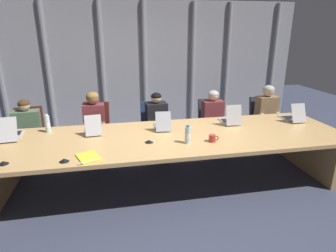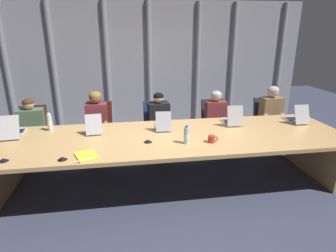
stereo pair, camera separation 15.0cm
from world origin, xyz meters
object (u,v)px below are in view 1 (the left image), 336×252
coffee_mug_near (212,138)px  person_right_mid (214,118)px  laptop_left_end (11,133)px  water_bottle_secondary (48,124)px  laptop_center (162,125)px  office_chair_right_mid (211,130)px  office_chair_right_end (263,127)px  person_right_end (269,113)px  conference_mic_right_side (64,160)px  laptop_left_mid (93,129)px  person_center (158,122)px  person_left_mid (94,123)px  conference_mic_left_side (3,163)px  spiral_notepad (88,157)px  office_chair_center (154,134)px  office_chair_left_mid (96,138)px  person_left_end (27,130)px  water_bottle_primary (188,135)px  conference_mic_middle (149,141)px  laptop_right_mid (230,119)px  laptop_right_end (292,117)px  office_chair_left_end (32,143)px

coffee_mug_near → person_right_mid: bearing=68.8°
laptop_left_end → water_bottle_secondary: size_ratio=1.96×
laptop_center → office_chair_right_mid: bearing=-47.2°
office_chair_right_mid → office_chair_right_end: 1.05m
office_chair_right_end → person_right_mid: size_ratio=0.81×
office_chair_right_mid → person_right_end: (1.05, -0.15, 0.33)m
laptop_left_end → conference_mic_right_side: size_ratio=4.68×
laptop_left_mid → person_center: size_ratio=0.39×
person_left_mid → laptop_left_end: bearing=-57.4°
office_chair_right_end → conference_mic_left_side: bearing=-75.9°
conference_mic_left_side → spiral_notepad: size_ratio=0.30×
office_chair_center → water_bottle_secondary: water_bottle_secondary is taller
office_chair_left_mid → person_left_end: size_ratio=0.87×
person_right_mid → water_bottle_primary: bearing=-32.3°
laptop_center → water_bottle_secondary: size_ratio=1.64×
office_chair_center → conference_mic_middle: office_chair_center is taller
person_left_end → water_bottle_secondary: (0.45, -0.56, 0.25)m
person_left_end → coffee_mug_near: (2.59, -1.36, 0.18)m
spiral_notepad → office_chair_right_end: bearing=7.6°
office_chair_right_mid → water_bottle_primary: 1.82m
spiral_notepad → conference_mic_left_side: bearing=157.8°
laptop_right_mid → person_left_mid: person_left_mid is taller
office_chair_left_mid → person_right_mid: (2.08, -0.16, 0.28)m
person_center → water_bottle_primary: 1.37m
office_chair_left_mid → person_right_end: person_right_end is taller
laptop_right_end → person_right_mid: person_right_mid is taller
person_left_end → laptop_left_end: bearing=-5.5°
office_chair_right_mid → person_right_mid: person_right_mid is taller
office_chair_left_mid → water_bottle_primary: 2.01m
office_chair_left_mid → person_right_end: (3.15, -0.15, 0.32)m
laptop_right_mid → laptop_right_end: 1.04m
laptop_left_mid → office_chair_center: size_ratio=0.48×
laptop_right_mid → water_bottle_primary: laptop_right_mid is taller
office_chair_right_end → person_center: person_center is taller
office_chair_right_mid → conference_mic_middle: (-1.36, -1.39, 0.43)m
laptop_center → person_right_mid: (1.07, 0.71, -0.18)m
conference_mic_middle → spiral_notepad: (-0.73, -0.33, -0.01)m
office_chair_left_mid → water_bottle_secondary: size_ratio=3.58×
laptop_center → laptop_right_mid: size_ratio=1.05×
office_chair_left_end → conference_mic_left_side: office_chair_left_end is taller
water_bottle_primary → office_chair_left_end: bearing=146.5°
water_bottle_primary → laptop_center: bearing=108.5°
laptop_right_mid → water_bottle_secondary: bearing=89.4°
office_chair_right_mid → spiral_notepad: 2.74m
person_left_end → conference_mic_right_side: 1.80m
office_chair_center → person_left_end: bearing=-86.7°
person_center → water_bottle_secondary: size_ratio=4.24×
person_right_mid → spiral_notepad: (-2.06, -1.56, 0.13)m
laptop_right_end → person_left_end: (-4.17, 0.72, -0.19)m
person_right_end → person_center: bearing=-91.6°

